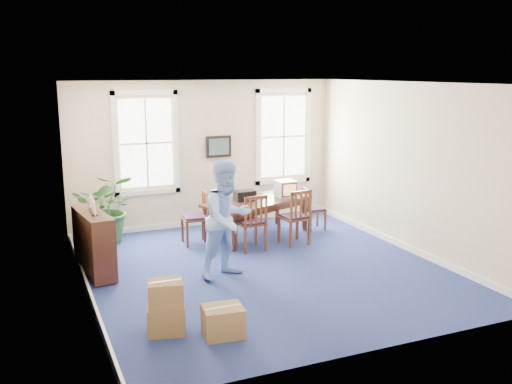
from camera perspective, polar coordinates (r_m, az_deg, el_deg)
name	(u,v)px	position (r m, az deg, el deg)	size (l,w,h in m)	color
floor	(264,269)	(10.06, 0.81, -7.69)	(6.50, 6.50, 0.00)	navy
ceiling	(265,83)	(9.47, 0.87, 10.85)	(6.50, 6.50, 0.00)	white
wall_back	(205,154)	(12.64, -5.11, 3.83)	(6.50, 6.50, 0.00)	beige
wall_front	(375,227)	(6.87, 11.83, -3.40)	(6.50, 6.50, 0.00)	beige
wall_left	(80,194)	(8.89, -17.15, -0.16)	(6.50, 6.50, 0.00)	beige
wall_right	(409,168)	(11.17, 15.08, 2.37)	(6.50, 6.50, 0.00)	beige
baseboard_back	(207,222)	(12.93, -4.94, -2.96)	(6.00, 0.04, 0.12)	white
baseboard_left	(89,291)	(9.33, -16.37, -9.43)	(0.04, 6.50, 0.12)	white
baseboard_right	(404,246)	(11.51, 14.54, -5.21)	(0.04, 6.50, 0.12)	white
window_left	(146,143)	(12.25, -10.92, 4.81)	(1.40, 0.12, 2.20)	white
window_right	(283,136)	(13.29, 2.75, 5.57)	(1.40, 0.12, 2.20)	white
wall_picture	(219,147)	(12.67, -3.76, 4.55)	(0.58, 0.06, 0.48)	black
conference_table	(257,218)	(11.88, 0.12, -2.62)	(2.28, 1.04, 0.78)	#432117
crt_tv	(286,189)	(12.07, 2.98, 0.34)	(0.38, 0.42, 0.35)	#B7B7BC
game_console	(300,195)	(12.19, 4.39, -0.28)	(0.15, 0.19, 0.05)	white
equipment_bag	(245,196)	(11.72, -1.14, -0.35)	(0.42, 0.27, 0.21)	black
chair_near_left	(251,222)	(10.97, -0.53, -2.99)	(0.49, 0.49, 1.10)	brown
chair_near_right	(294,216)	(11.35, 3.84, -2.45)	(0.51, 0.51, 1.13)	brown
chair_end_left	(195,217)	(11.40, -6.13, -2.49)	(0.49, 0.49, 1.10)	brown
chair_end_right	(314,209)	(12.44, 5.85, -1.68)	(0.41, 0.41, 0.92)	brown
man	(227,219)	(9.44, -2.87, -2.73)	(0.97, 0.75, 1.99)	#93B9FD
credenza	(94,244)	(10.05, -15.90, -5.01)	(0.39, 1.35, 1.06)	#432117
brochure_rack	(93,206)	(9.88, -16.01, -1.33)	(0.11, 0.60, 0.26)	#99999E
potted_plant	(108,208)	(11.75, -14.60, -1.56)	(1.28, 1.11, 1.42)	#204B1E
cardboard_boxes	(178,301)	(7.85, -7.80, -10.73)	(1.32, 1.32, 0.75)	olive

